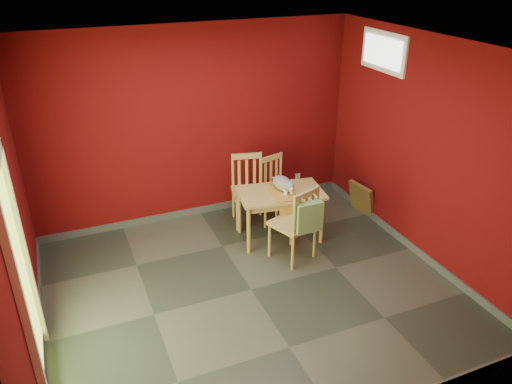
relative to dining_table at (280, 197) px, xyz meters
name	(u,v)px	position (x,y,z in m)	size (l,w,h in m)	color
ground	(251,289)	(-0.79, -0.92, -0.60)	(4.50, 4.50, 0.00)	#2D342D
room_shell	(251,286)	(-0.79, -0.92, -0.55)	(4.50, 4.50, 4.50)	#55080A
doorway	(20,272)	(-3.02, -1.32, 0.52)	(0.06, 1.01, 2.13)	#B7D838
window	(383,52)	(1.43, 0.08, 1.75)	(0.05, 0.90, 0.50)	white
outlet_plate	(298,177)	(0.81, 1.06, -0.30)	(0.08, 0.01, 0.12)	silver
dining_table	(280,197)	(0.00, 0.00, 0.00)	(1.18, 0.79, 0.69)	#A7884E
table_runner	(284,198)	(0.00, -0.10, 0.04)	(0.37, 0.64, 0.30)	#A8732B
chair_far_left	(249,189)	(-0.22, 0.58, -0.10)	(0.55, 0.55, 0.98)	#A7884E
chair_far_right	(277,187)	(0.22, 0.57, -0.14)	(0.51, 0.51, 0.90)	#A7884E
chair_near	(296,223)	(-0.04, -0.53, -0.09)	(0.60, 0.60, 1.00)	#A7884E
tote_bag	(309,217)	(0.01, -0.75, 0.09)	(0.32, 0.19, 0.45)	#658555
cat	(283,181)	(0.06, 0.06, 0.20)	(0.24, 0.46, 0.23)	slate
picture_frame	(361,199)	(1.39, 0.16, -0.37)	(0.21, 0.48, 0.46)	brown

